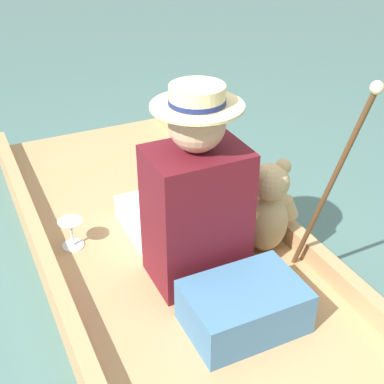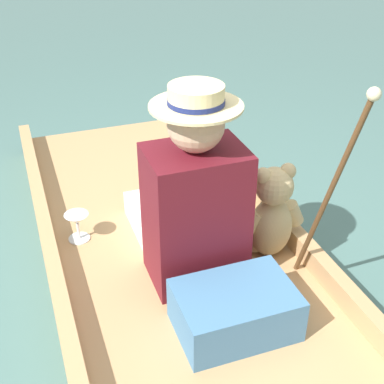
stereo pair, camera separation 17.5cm
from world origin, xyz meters
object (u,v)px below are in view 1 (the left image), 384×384
at_px(teddy_bear, 268,210).
at_px(walking_cane, 336,173).
at_px(seated_person, 190,203).
at_px(wine_glass, 71,228).

relative_size(teddy_bear, walking_cane, 0.49).
height_order(seated_person, wine_glass, seated_person).
distance_m(seated_person, teddy_bear, 0.36).
distance_m(teddy_bear, walking_cane, 0.44).
height_order(wine_glass, walking_cane, walking_cane).
bearing_deg(wine_glass, walking_cane, -39.79).
relative_size(seated_person, walking_cane, 0.91).
bearing_deg(seated_person, teddy_bear, -3.10).
bearing_deg(seated_person, wine_glass, 143.95).
bearing_deg(seated_person, walking_cane, -36.92).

